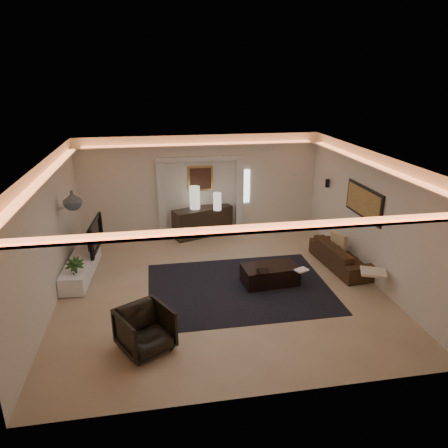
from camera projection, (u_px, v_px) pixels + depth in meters
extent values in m
plane|color=#C6AF8B|center=(220.00, 285.00, 9.39)|extent=(7.00, 7.00, 0.00)
plane|color=white|center=(219.00, 158.00, 8.40)|extent=(7.00, 7.00, 0.00)
plane|color=silver|center=(200.00, 185.00, 12.14)|extent=(7.00, 0.00, 7.00)
plane|color=silver|center=(261.00, 312.00, 5.65)|extent=(7.00, 0.00, 7.00)
plane|color=silver|center=(49.00, 235.00, 8.33)|extent=(0.00, 7.00, 7.00)
plane|color=silver|center=(370.00, 216.00, 9.46)|extent=(0.00, 7.00, 7.00)
cube|color=silver|center=(219.00, 172.00, 8.49)|extent=(7.00, 7.00, 0.04)
cube|color=white|center=(245.00, 186.00, 12.37)|extent=(0.25, 0.03, 1.00)
cube|color=black|center=(239.00, 288.00, 9.27)|extent=(4.00, 3.00, 0.01)
cube|color=silver|center=(162.00, 199.00, 11.98)|extent=(0.22, 0.20, 2.20)
cube|color=silver|center=(239.00, 195.00, 12.35)|extent=(0.22, 0.20, 2.20)
cube|color=silver|center=(200.00, 158.00, 11.77)|extent=(2.52, 0.20, 0.12)
cube|color=tan|center=(200.00, 178.00, 12.04)|extent=(0.74, 0.04, 0.74)
cube|color=#4C2D1E|center=(201.00, 179.00, 12.02)|extent=(0.62, 0.02, 0.62)
cube|color=black|center=(364.00, 202.00, 9.64)|extent=(0.04, 1.64, 0.74)
cube|color=tan|center=(363.00, 202.00, 9.64)|extent=(0.02, 1.50, 0.62)
cylinder|color=black|center=(328.00, 183.00, 11.40)|extent=(0.12, 0.12, 0.22)
cube|color=silver|center=(64.00, 205.00, 9.57)|extent=(0.10, 0.55, 0.04)
cube|color=#30271F|center=(203.00, 222.00, 12.19)|extent=(1.83, 1.13, 0.87)
cylinder|color=beige|center=(195.00, 200.00, 11.92)|extent=(0.39, 0.39, 0.66)
cylinder|color=silver|center=(217.00, 201.00, 11.79)|extent=(0.30, 0.30, 0.50)
cube|color=white|center=(81.00, 267.00, 9.76)|extent=(0.68, 2.19, 0.40)
imported|color=black|center=(90.00, 234.00, 10.07)|extent=(1.34, 0.27, 0.77)
cylinder|color=black|center=(92.00, 234.00, 10.64)|extent=(0.17, 0.17, 0.35)
imported|color=#43566D|center=(72.00, 200.00, 9.16)|extent=(0.44, 0.44, 0.42)
imported|color=#274A1E|center=(76.00, 275.00, 9.04)|extent=(0.46, 0.46, 0.75)
imported|color=#502C1B|center=(342.00, 255.00, 10.22)|extent=(2.08, 0.96, 0.59)
cube|color=#FFF3CE|center=(373.00, 272.00, 8.78)|extent=(0.64, 0.59, 0.06)
cube|color=tan|center=(338.00, 242.00, 10.34)|extent=(0.29, 0.45, 0.44)
cube|color=black|center=(270.00, 275.00, 9.40)|extent=(1.29, 0.78, 0.46)
imported|color=black|center=(263.00, 273.00, 8.96)|extent=(0.32, 0.32, 0.07)
cube|color=white|center=(301.00, 271.00, 9.11)|extent=(0.34, 0.30, 0.03)
imported|color=black|center=(145.00, 330.00, 7.08)|extent=(1.14, 1.14, 0.77)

